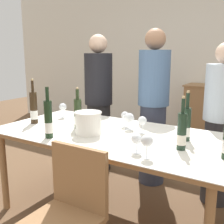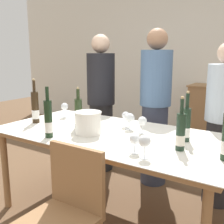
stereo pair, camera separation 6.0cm
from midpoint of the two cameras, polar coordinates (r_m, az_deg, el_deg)
name	(u,v)px [view 1 (the left image)]	position (r m, az deg, el deg)	size (l,w,h in m)	color
ground_plane	(112,216)	(2.68, -0.69, -20.32)	(12.00, 12.00, 0.00)	brown
back_wall	(201,54)	(4.73, 17.21, 11.12)	(8.00, 0.10, 2.80)	silver
dining_table	(112,140)	(2.38, -0.73, -5.78)	(2.01, 1.01, 0.77)	#996B42
ice_bucket	(88,122)	(2.31, -5.60, -2.12)	(0.22, 0.22, 0.19)	white
wine_bottle_0	(182,132)	(1.98, 13.15, -3.97)	(0.06, 0.06, 0.38)	#1E3323
wine_bottle_1	(186,124)	(2.19, 14.11, -2.47)	(0.07, 0.07, 0.38)	#1E3323
wine_bottle_2	(78,114)	(2.50, -7.64, -0.41)	(0.07, 0.07, 0.37)	#28381E
wine_bottle_3	(34,108)	(2.76, -16.22, 0.70)	(0.07, 0.07, 0.42)	#332314
wine_bottle_4	(48,120)	(2.26, -13.55, -1.59)	(0.06, 0.06, 0.40)	black
wine_glass_0	(142,121)	(2.35, 5.43, -1.93)	(0.07, 0.07, 0.14)	white
wine_glass_1	(125,116)	(2.53, 1.96, -0.85)	(0.07, 0.07, 0.14)	white
wine_glass_2	(147,141)	(1.79, 6.15, -5.98)	(0.08, 0.08, 0.15)	white
wine_glass_3	(137,140)	(1.89, 4.09, -5.65)	(0.08, 0.08, 0.13)	white
wine_glass_4	(63,107)	(2.94, -10.54, 0.93)	(0.07, 0.07, 0.15)	white
wine_glass_5	(129,118)	(2.45, 2.81, -1.32)	(0.09, 0.09, 0.15)	white
chair_near_front	(69,208)	(1.84, -9.79, -18.62)	(0.42, 0.42, 0.87)	#996B42
person_host	(99,104)	(3.38, -3.24, 1.61)	(0.33, 0.33, 1.64)	#262628
person_guest_left	(153,108)	(3.04, 7.81, 0.76)	(0.33, 0.33, 1.68)	#383F56
person_guest_right	(221,126)	(2.80, 20.62, -2.70)	(0.33, 0.33, 1.52)	#2D2D33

